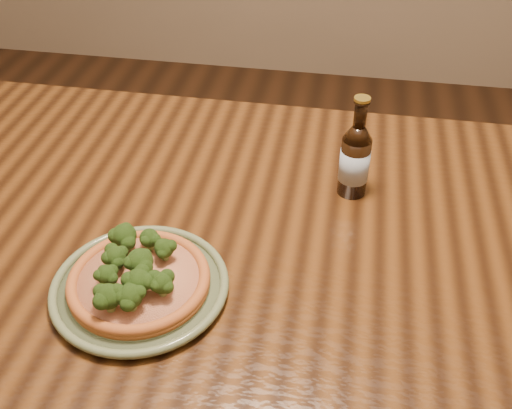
% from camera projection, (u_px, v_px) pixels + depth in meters
% --- Properties ---
extents(table, '(1.60, 0.90, 0.75)m').
position_uv_depth(table, '(200.00, 265.00, 1.10)').
color(table, '#47280F').
rests_on(table, ground).
extents(plate, '(0.27, 0.27, 0.02)m').
position_uv_depth(plate, '(140.00, 286.00, 0.92)').
color(plate, '#5E6C4A').
rests_on(plate, table).
extents(pizza, '(0.22, 0.22, 0.07)m').
position_uv_depth(pizza, '(138.00, 278.00, 0.90)').
color(pizza, '#B05D27').
rests_on(pizza, plate).
extents(beer_bottle, '(0.05, 0.05, 0.20)m').
position_uv_depth(beer_bottle, '(355.00, 159.00, 1.07)').
color(beer_bottle, black).
rests_on(beer_bottle, table).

